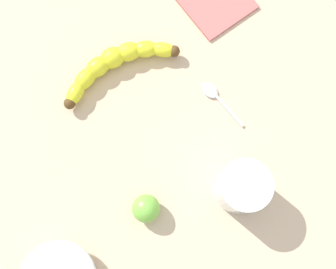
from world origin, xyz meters
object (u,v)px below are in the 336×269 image
object	(u,v)px
teaspoon	(212,93)
lime_fruit	(146,208)
banana	(115,63)
smoothie_glass	(242,188)

from	to	relation	value
teaspoon	lime_fruit	bearing A→B (deg)	110.96
banana	lime_fruit	size ratio (longest dim) A/B	4.86
lime_fruit	teaspoon	bearing A→B (deg)	133.28
banana	teaspoon	size ratio (longest dim) A/B	2.13
banana	smoothie_glass	distance (cm)	31.87
banana	smoothie_glass	xyz separation A→B (cm)	(28.50, 14.07, 2.41)
smoothie_glass	lime_fruit	xyz separation A→B (cm)	(-1.57, -16.18, -1.97)
smoothie_glass	banana	bearing A→B (deg)	-153.72
banana	teaspoon	bearing A→B (deg)	135.54
lime_fruit	teaspoon	size ratio (longest dim) A/B	0.44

